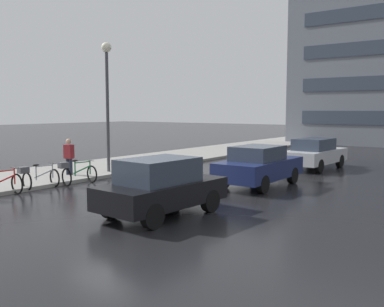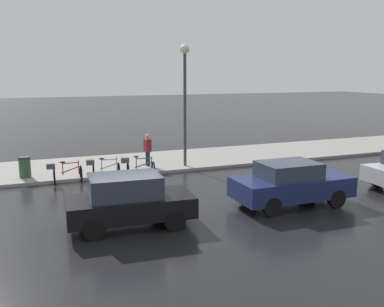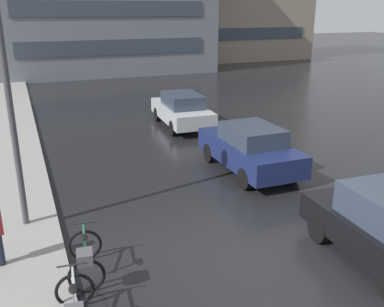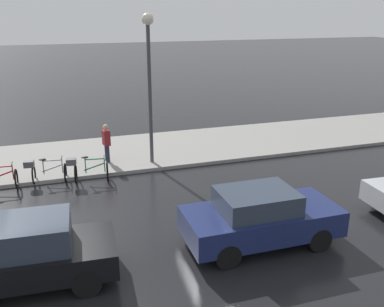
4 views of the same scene
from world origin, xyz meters
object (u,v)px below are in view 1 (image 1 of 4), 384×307
at_px(bicycle_second, 37,176).
at_px(pedestrian, 69,156).
at_px(bicycle_third, 76,172).
at_px(car_navy, 259,166).
at_px(car_silver, 315,153).
at_px(streetlamp, 107,85).
at_px(car_black, 161,187).

xyz_separation_m(bicycle_second, pedestrian, (-1.22, 2.39, 0.46)).
xyz_separation_m(bicycle_second, bicycle_third, (0.39, 1.44, 0.02)).
relative_size(car_navy, car_silver, 0.96).
height_order(car_navy, pedestrian, pedestrian).
height_order(bicycle_third, car_navy, car_navy).
bearing_deg(pedestrian, car_silver, 50.56).
bearing_deg(streetlamp, bicycle_second, -81.32).
bearing_deg(car_black, streetlamp, 147.22).
bearing_deg(streetlamp, car_black, -32.78).
distance_m(car_silver, streetlamp, 10.46).
distance_m(car_black, streetlamp, 8.68).
height_order(car_black, pedestrian, pedestrian).
xyz_separation_m(bicycle_third, pedestrian, (-1.61, 0.95, 0.44)).
xyz_separation_m(car_black, car_navy, (0.02, 5.69, -0.02)).
xyz_separation_m(car_silver, pedestrian, (-7.38, -8.97, 0.18)).
height_order(bicycle_third, car_silver, car_silver).
distance_m(bicycle_second, car_navy, 8.21).
xyz_separation_m(car_silver, streetlamp, (-6.78, -7.29, 3.22)).
bearing_deg(streetlamp, car_silver, 47.08).
bearing_deg(car_silver, pedestrian, -129.44).
bearing_deg(car_navy, bicycle_second, -138.91).
height_order(bicycle_second, car_black, car_black).
distance_m(bicycle_third, car_silver, 11.47).
xyz_separation_m(bicycle_second, car_silver, (6.15, 11.35, 0.28)).
relative_size(bicycle_second, pedestrian, 0.87).
bearing_deg(car_black, car_silver, 90.05).
distance_m(bicycle_second, car_silver, 12.92).
distance_m(car_black, car_navy, 5.69).
relative_size(car_navy, streetlamp, 0.71).
bearing_deg(pedestrian, streetlamp, 70.36).
bearing_deg(car_navy, car_silver, 90.29).
relative_size(bicycle_third, pedestrian, 0.89).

